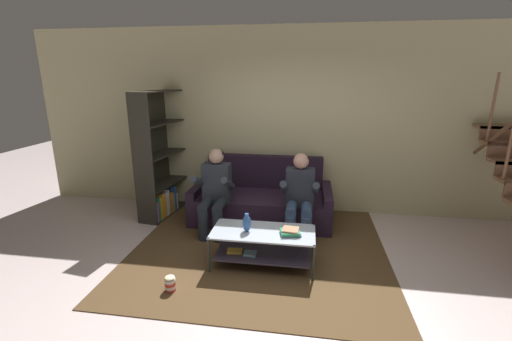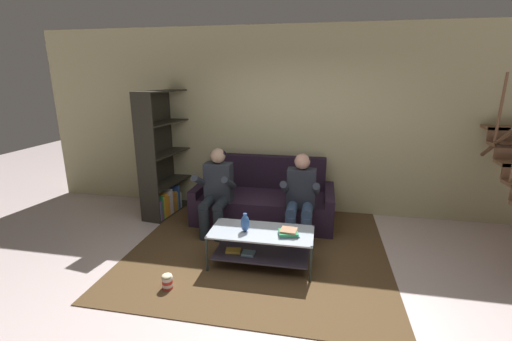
{
  "view_description": "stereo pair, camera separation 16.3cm",
  "coord_description": "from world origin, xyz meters",
  "px_view_note": "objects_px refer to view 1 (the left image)",
  "views": [
    {
      "loc": [
        0.34,
        -3.01,
        2.16
      ],
      "look_at": [
        -0.28,
        1.02,
        1.03
      ],
      "focal_mm": 24.0,
      "sensor_mm": 36.0,
      "label": 1
    },
    {
      "loc": [
        0.5,
        -2.98,
        2.16
      ],
      "look_at": [
        -0.28,
        1.02,
        1.03
      ],
      "focal_mm": 24.0,
      "sensor_mm": 36.0,
      "label": 2
    }
  ],
  "objects_px": {
    "person_seated_right": "(300,194)",
    "coffee_table": "(262,242)",
    "book_stack": "(290,232)",
    "person_seated_left": "(215,189)",
    "couch": "(262,201)",
    "bookshelf": "(159,171)",
    "popcorn_tub": "(170,284)",
    "vase": "(247,223)"
  },
  "relations": [
    {
      "from": "bookshelf",
      "to": "popcorn_tub",
      "type": "bearing_deg",
      "value": -64.08
    },
    {
      "from": "couch",
      "to": "book_stack",
      "type": "xyz_separation_m",
      "value": [
        0.51,
        -1.38,
        0.17
      ]
    },
    {
      "from": "person_seated_left",
      "to": "vase",
      "type": "height_order",
      "value": "person_seated_left"
    },
    {
      "from": "coffee_table",
      "to": "bookshelf",
      "type": "height_order",
      "value": "bookshelf"
    },
    {
      "from": "popcorn_tub",
      "to": "person_seated_left",
      "type": "bearing_deg",
      "value": 85.8
    },
    {
      "from": "couch",
      "to": "book_stack",
      "type": "distance_m",
      "value": 1.48
    },
    {
      "from": "person_seated_left",
      "to": "coffee_table",
      "type": "bearing_deg",
      "value": -45.26
    },
    {
      "from": "person_seated_right",
      "to": "coffee_table",
      "type": "height_order",
      "value": "person_seated_right"
    },
    {
      "from": "coffee_table",
      "to": "book_stack",
      "type": "height_order",
      "value": "book_stack"
    },
    {
      "from": "couch",
      "to": "popcorn_tub",
      "type": "distance_m",
      "value": 2.12
    },
    {
      "from": "couch",
      "to": "person_seated_left",
      "type": "distance_m",
      "value": 0.89
    },
    {
      "from": "vase",
      "to": "person_seated_left",
      "type": "bearing_deg",
      "value": 126.23
    },
    {
      "from": "couch",
      "to": "bookshelf",
      "type": "distance_m",
      "value": 1.7
    },
    {
      "from": "person_seated_left",
      "to": "popcorn_tub",
      "type": "xyz_separation_m",
      "value": [
        -0.11,
        -1.43,
        -0.56
      ]
    },
    {
      "from": "couch",
      "to": "person_seated_right",
      "type": "relative_size",
      "value": 1.78
    },
    {
      "from": "person_seated_left",
      "to": "bookshelf",
      "type": "bearing_deg",
      "value": 152.92
    },
    {
      "from": "coffee_table",
      "to": "bookshelf",
      "type": "xyz_separation_m",
      "value": [
        -1.83,
        1.32,
        0.42
      ]
    },
    {
      "from": "coffee_table",
      "to": "person_seated_left",
      "type": "bearing_deg",
      "value": 134.74
    },
    {
      "from": "couch",
      "to": "coffee_table",
      "type": "relative_size",
      "value": 1.75
    },
    {
      "from": "person_seated_right",
      "to": "coffee_table",
      "type": "distance_m",
      "value": 0.94
    },
    {
      "from": "coffee_table",
      "to": "bookshelf",
      "type": "distance_m",
      "value": 2.29
    },
    {
      "from": "vase",
      "to": "coffee_table",
      "type": "bearing_deg",
      "value": 11.12
    },
    {
      "from": "person_seated_left",
      "to": "book_stack",
      "type": "bearing_deg",
      "value": -36.65
    },
    {
      "from": "couch",
      "to": "coffee_table",
      "type": "bearing_deg",
      "value": -82.22
    },
    {
      "from": "couch",
      "to": "bookshelf",
      "type": "bearing_deg",
      "value": -179.25
    },
    {
      "from": "bookshelf",
      "to": "vase",
      "type": "bearing_deg",
      "value": -39.21
    },
    {
      "from": "couch",
      "to": "person_seated_left",
      "type": "height_order",
      "value": "person_seated_left"
    },
    {
      "from": "person_seated_right",
      "to": "coffee_table",
      "type": "bearing_deg",
      "value": -117.43
    },
    {
      "from": "coffee_table",
      "to": "book_stack",
      "type": "bearing_deg",
      "value": -6.89
    },
    {
      "from": "coffee_table",
      "to": "popcorn_tub",
      "type": "height_order",
      "value": "coffee_table"
    },
    {
      "from": "coffee_table",
      "to": "vase",
      "type": "xyz_separation_m",
      "value": [
        -0.17,
        -0.03,
        0.25
      ]
    },
    {
      "from": "book_stack",
      "to": "bookshelf",
      "type": "height_order",
      "value": "bookshelf"
    },
    {
      "from": "person_seated_right",
      "to": "bookshelf",
      "type": "xyz_separation_m",
      "value": [
        -2.23,
        0.55,
        0.07
      ]
    },
    {
      "from": "bookshelf",
      "to": "popcorn_tub",
      "type": "xyz_separation_m",
      "value": [
        0.96,
        -1.98,
        -0.62
      ]
    },
    {
      "from": "couch",
      "to": "vase",
      "type": "relative_size",
      "value": 9.48
    },
    {
      "from": "person_seated_left",
      "to": "person_seated_right",
      "type": "bearing_deg",
      "value": -0.11
    },
    {
      "from": "couch",
      "to": "vase",
      "type": "distance_m",
      "value": 1.39
    },
    {
      "from": "couch",
      "to": "bookshelf",
      "type": "xyz_separation_m",
      "value": [
        -1.65,
        -0.02,
        0.41
      ]
    },
    {
      "from": "person_seated_left",
      "to": "popcorn_tub",
      "type": "distance_m",
      "value": 1.54
    },
    {
      "from": "bookshelf",
      "to": "coffee_table",
      "type": "bearing_deg",
      "value": -35.73
    },
    {
      "from": "coffee_table",
      "to": "vase",
      "type": "relative_size",
      "value": 5.42
    },
    {
      "from": "couch",
      "to": "bookshelf",
      "type": "height_order",
      "value": "bookshelf"
    }
  ]
}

